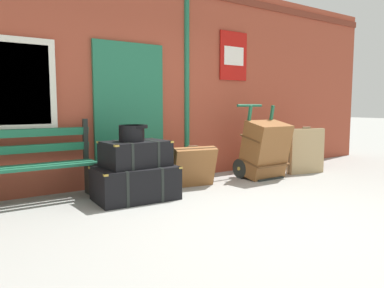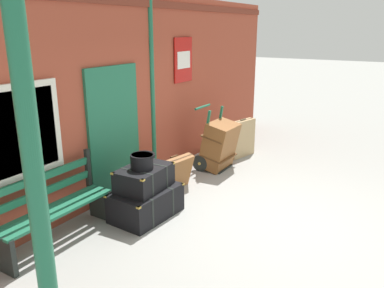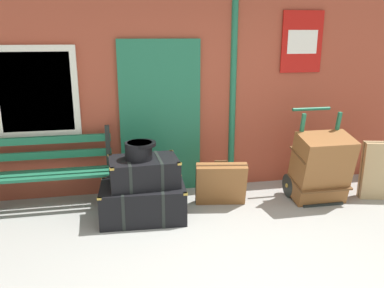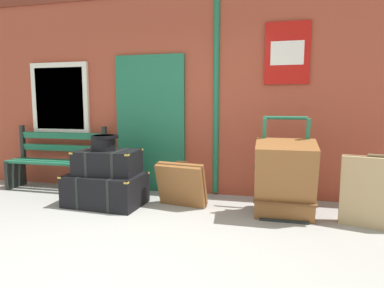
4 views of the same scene
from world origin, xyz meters
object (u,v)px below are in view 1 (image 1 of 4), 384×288
large_brown_trunk (265,149)px  suitcase_caramel (306,151)px  suitcase_charcoal (194,167)px  round_hatbox (132,132)px  porters_trolley (257,161)px  platform_bench (28,167)px  steamer_trunk_base (136,183)px  steamer_trunk_middle (136,154)px

large_brown_trunk → suitcase_caramel: (0.94, -0.06, -0.08)m
suitcase_caramel → suitcase_charcoal: suitcase_caramel is taller
round_hatbox → porters_trolley: porters_trolley is taller
round_hatbox → porters_trolley: size_ratio=0.30×
suitcase_caramel → platform_bench: bearing=172.1°
platform_bench → round_hatbox: size_ratio=4.39×
round_hatbox → suitcase_caramel: (3.29, -0.07, -0.47)m
round_hatbox → steamer_trunk_base: bearing=-54.8°
platform_bench → steamer_trunk_middle: size_ratio=1.92×
steamer_trunk_middle → round_hatbox: bearing=-169.3°
platform_bench → suitcase_charcoal: 2.21m
steamer_trunk_base → porters_trolley: porters_trolley is taller
platform_bench → large_brown_trunk: 3.52m
platform_bench → large_brown_trunk: (3.47, -0.55, 0.03)m
large_brown_trunk → steamer_trunk_base: bearing=-179.4°
steamer_trunk_base → suitcase_charcoal: bearing=9.1°
platform_bench → suitcase_caramel: platform_bench is taller
round_hatbox → suitcase_charcoal: round_hatbox is taller
suitcase_charcoal → suitcase_caramel: bearing=-5.1°
steamer_trunk_middle → porters_trolley: porters_trolley is taller
platform_bench → steamer_trunk_base: 1.31m
large_brown_trunk → suitcase_caramel: bearing=-3.6°
platform_bench → steamer_trunk_middle: 1.30m
steamer_trunk_middle → platform_bench: bearing=155.3°
steamer_trunk_base → porters_trolley: bearing=4.8°
suitcase_charcoal → steamer_trunk_middle: bearing=-172.8°
steamer_trunk_base → steamer_trunk_middle: 0.37m
steamer_trunk_middle → suitcase_caramel: suitcase_caramel is taller
steamer_trunk_middle → suitcase_caramel: bearing=-1.3°
platform_bench → steamer_trunk_middle: (1.17, -0.54, 0.14)m
platform_bench → steamer_trunk_base: (1.15, -0.58, -0.23)m
platform_bench → round_hatbox: 1.32m
round_hatbox → suitcase_caramel: 3.32m
platform_bench → suitcase_caramel: size_ratio=1.94×
suitcase_caramel → steamer_trunk_middle: bearing=178.7°
steamer_trunk_middle → suitcase_charcoal: size_ratio=1.22×
large_brown_trunk → steamer_trunk_middle: bearing=179.6°
porters_trolley → large_brown_trunk: 0.27m
platform_bench → porters_trolley: (3.47, -0.38, -0.17)m
platform_bench → suitcase_charcoal: size_ratio=2.34×
steamer_trunk_middle → porters_trolley: (2.30, 0.16, -0.31)m
suitcase_caramel → large_brown_trunk: bearing=176.4°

